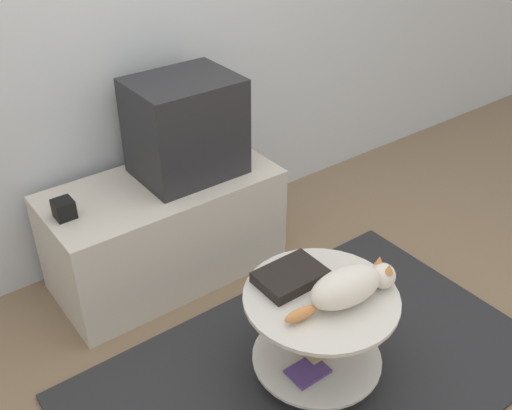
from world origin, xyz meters
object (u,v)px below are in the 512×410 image
Objects in this scene: cat at (350,286)px; speaker at (64,209)px; tv at (186,127)px; dvd_box at (290,276)px.

speaker is at bearing 128.74° from cat.
tv is 0.68m from speaker.
dvd_box is (-0.07, -0.88, -0.30)m from tv.
speaker is 0.17× the size of cat.
speaker is 1.04m from dvd_box.
dvd_box is 0.25m from cat.
dvd_box is 0.53× the size of cat.
cat is (0.68, -1.08, -0.05)m from speaker.
tv reaches higher than speaker.
tv is 0.97× the size of cat.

